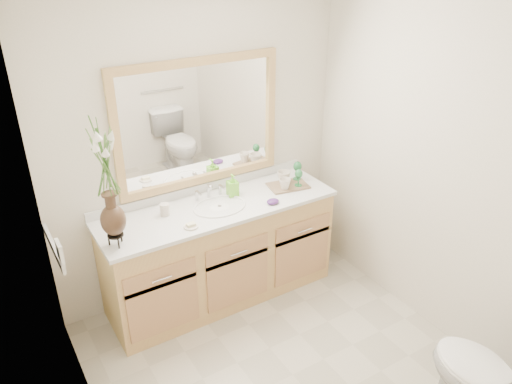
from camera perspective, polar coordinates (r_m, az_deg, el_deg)
floor at (r=3.60m, az=4.21°, el=-20.11°), size 2.60×2.60×0.00m
wall_back at (r=3.85m, az=-6.50°, el=5.01°), size 2.40×0.02×2.40m
wall_front at (r=2.17m, az=26.85°, el=-18.10°), size 2.40×0.02×2.40m
wall_left at (r=2.43m, az=-18.89°, el=-10.77°), size 0.02×2.60×2.40m
wall_right at (r=3.61m, az=20.58°, el=1.88°), size 0.02×2.60×2.40m
vanity at (r=4.00m, az=-4.11°, el=-7.00°), size 1.80×0.55×0.80m
counter at (r=3.78m, az=-4.31°, el=-1.78°), size 1.84×0.57×0.03m
sink at (r=3.78m, az=-4.17°, el=-2.41°), size 0.38×0.34×0.23m
mirror at (r=3.76m, az=-6.51°, el=7.80°), size 1.32×0.04×0.97m
switch_plate at (r=3.19m, az=-21.53°, el=-6.31°), size 0.02×0.12×0.12m
flower_vase at (r=3.17m, az=-16.79°, el=2.35°), size 0.19×0.19×0.79m
tumbler at (r=3.68m, az=-10.38°, el=-1.96°), size 0.07×0.07×0.09m
soap_dish at (r=3.51m, az=-7.45°, el=-3.88°), size 0.10×0.10×0.03m
soap_bottle at (r=3.88m, az=-2.70°, el=0.68°), size 0.08×0.08×0.16m
purple_dish at (r=3.79m, az=1.94°, el=-1.08°), size 0.12×0.11×0.03m
tray at (r=4.05m, az=3.68°, el=0.72°), size 0.34×0.26×0.02m
mug_left at (r=3.97m, az=3.31°, el=0.98°), size 0.10×0.10×0.09m
mug_right at (r=4.06m, az=3.20°, el=1.75°), size 0.12×0.12×0.11m
goblet_front at (r=4.00m, az=4.90°, el=1.98°), size 0.06×0.06×0.14m
goblet_back at (r=4.11m, az=4.76°, el=2.82°), size 0.07×0.07×0.16m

